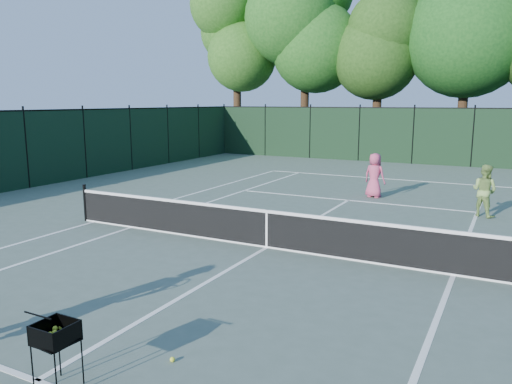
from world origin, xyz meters
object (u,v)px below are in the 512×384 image
at_px(player_green, 484,191).
at_px(loose_ball_midcourt, 172,359).
at_px(ball_hopper, 55,333).
at_px(player_pink, 375,175).

relative_size(player_green, loose_ball_midcourt, 22.91).
height_order(player_green, ball_hopper, player_green).
relative_size(player_green, ball_hopper, 1.88).
distance_m(player_pink, loose_ball_midcourt, 12.65).
xyz_separation_m(player_pink, player_green, (3.65, -1.47, -0.01)).
bearing_deg(ball_hopper, loose_ball_midcourt, 58.10).
bearing_deg(player_pink, ball_hopper, 103.35).
relative_size(player_pink, ball_hopper, 1.91).
distance_m(player_pink, player_green, 3.93).
relative_size(ball_hopper, loose_ball_midcourt, 12.20).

